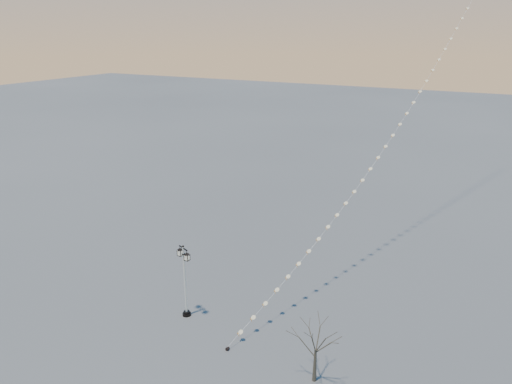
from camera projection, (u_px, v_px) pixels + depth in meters
The scene contains 4 objects.
ground at pixel (198, 354), 30.36m from camera, with size 300.00×300.00×0.00m, color #535354.
street_lamp at pixel (185, 277), 33.47m from camera, with size 1.32×0.86×5.53m.
bare_tree at pixel (316, 342), 27.20m from camera, with size 2.34×2.34×3.88m.
kite_train at pixel (411, 76), 43.09m from camera, with size 11.65×47.79×31.16m.
Camera 1 is at (14.97, -20.84, 19.56)m, focal length 33.60 mm.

